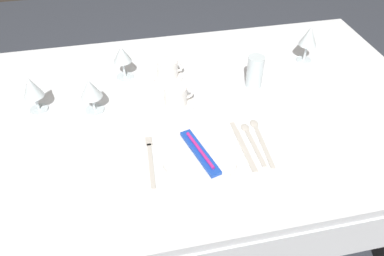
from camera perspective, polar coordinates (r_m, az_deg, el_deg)
name	(u,v)px	position (r m, az deg, el deg)	size (l,w,h in m)	color
ground_plane	(192,221)	(1.90, -0.05, -14.36)	(6.00, 6.00, 0.00)	#383D47
dining_table	(192,124)	(1.40, -0.06, 0.62)	(1.80, 1.11, 0.74)	white
dinner_plate	(200,156)	(1.16, 1.23, -4.33)	(0.24, 0.24, 0.02)	white
toothbrush_package	(200,152)	(1.14, 1.24, -3.75)	(0.09, 0.21, 0.02)	blue
fork_outer	(150,159)	(1.16, -6.49, -4.81)	(0.03, 0.22, 0.00)	beige
dinner_knife	(243,147)	(1.20, 8.02, -2.92)	(0.02, 0.23, 0.00)	beige
spoon_soup	(251,139)	(1.23, 9.13, -1.66)	(0.03, 0.20, 0.01)	beige
spoon_dessert	(260,137)	(1.25, 10.51, -1.36)	(0.03, 0.23, 0.01)	beige
saucer_left	(168,77)	(1.50, -3.79, 7.97)	(0.12, 0.12, 0.01)	white
coffee_cup_left	(168,68)	(1.48, -3.79, 9.25)	(0.11, 0.08, 0.07)	white
saucer_right	(176,104)	(1.35, -2.52, 3.73)	(0.14, 0.14, 0.01)	white
coffee_cup_right	(176,95)	(1.33, -2.49, 5.14)	(0.11, 0.08, 0.07)	white
wine_glass_centre	(90,90)	(1.32, -15.56, 5.74)	(0.08, 0.08, 0.13)	silver
wine_glass_left	(122,56)	(1.47, -10.84, 10.92)	(0.07, 0.07, 0.14)	silver
wine_glass_right	(309,37)	(1.63, 17.76, 13.31)	(0.07, 0.07, 0.16)	silver
wine_glass_far	(32,89)	(1.39, -23.71, 5.65)	(0.07, 0.07, 0.14)	silver
drink_tumbler	(255,74)	(1.44, 9.74, 8.36)	(0.06, 0.06, 0.13)	silver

